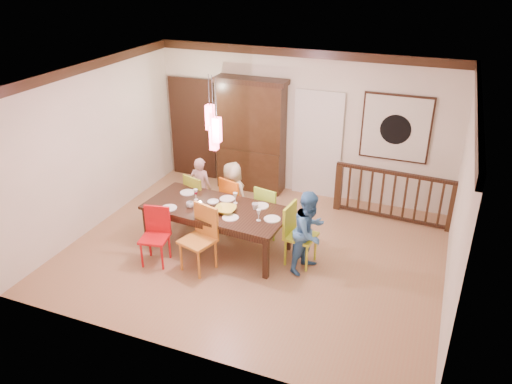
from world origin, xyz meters
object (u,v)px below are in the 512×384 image
at_px(chair_end_right, 301,232).
at_px(balustrade, 393,195).
at_px(china_hutch, 251,135).
at_px(person_end_right, 309,232).
at_px(chair_far_left, 201,194).
at_px(person_far_mid, 233,194).
at_px(dining_table, 217,211).
at_px(person_far_left, 201,188).

xyz_separation_m(chair_end_right, balustrade, (1.15, 2.00, -0.07)).
relative_size(china_hutch, person_end_right, 1.74).
distance_m(chair_far_left, chair_end_right, 2.20).
height_order(china_hutch, balustrade, china_hutch).
bearing_deg(person_far_mid, balustrade, -140.78).
bearing_deg(chair_end_right, dining_table, 98.87).
bearing_deg(chair_end_right, person_far_left, 75.73).
xyz_separation_m(chair_far_left, person_far_left, (-0.08, 0.17, 0.05)).
relative_size(china_hutch, person_far_mid, 1.92).
relative_size(chair_far_left, person_end_right, 0.71).
height_order(chair_end_right, person_end_right, person_end_right).
distance_m(dining_table, balustrade, 3.30).
bearing_deg(person_far_left, china_hutch, -103.43).
xyz_separation_m(chair_far_left, balustrade, (3.25, 1.34, -0.04)).
relative_size(dining_table, chair_end_right, 2.44).
bearing_deg(person_far_mid, chair_far_left, 22.24).
relative_size(china_hutch, balustrade, 1.06).
bearing_deg(person_far_left, person_end_right, 158.87).
bearing_deg(dining_table, chair_end_right, 6.51).
relative_size(chair_end_right, china_hutch, 0.43).
bearing_deg(chair_end_right, balustrade, -23.31).
bearing_deg(balustrade, person_far_mid, -151.52).
relative_size(chair_end_right, person_far_mid, 0.82).
xyz_separation_m(dining_table, chair_end_right, (1.43, 0.06, -0.11)).
relative_size(dining_table, chair_far_left, 2.57).
bearing_deg(balustrade, chair_far_left, -154.39).
bearing_deg(chair_far_left, balustrade, -139.87).
bearing_deg(chair_far_left, person_end_right, 178.70).
relative_size(person_far_left, person_end_right, 0.88).
distance_m(balustrade, person_end_right, 2.34).
distance_m(china_hutch, person_far_mid, 1.72).
bearing_deg(dining_table, person_far_mid, 99.75).
bearing_deg(person_end_right, person_far_mid, 82.82).
xyz_separation_m(chair_far_left, china_hutch, (0.31, 1.69, 0.62)).
relative_size(balustrade, person_far_left, 1.87).
distance_m(chair_end_right, china_hutch, 3.02).
xyz_separation_m(chair_far_left, person_far_mid, (0.60, 0.09, 0.06)).
bearing_deg(person_far_left, dining_table, 131.27).
bearing_deg(dining_table, balustrade, 42.84).
bearing_deg(chair_far_left, china_hutch, -82.65).
xyz_separation_m(dining_table, balustrade, (2.57, 2.06, -0.18)).
bearing_deg(person_end_right, china_hutch, 58.71).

